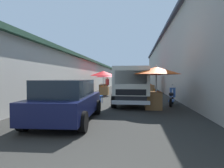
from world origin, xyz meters
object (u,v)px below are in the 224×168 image
Objects in this scene: fruit_stall_far_left at (149,76)px; vendor_by_crates at (107,84)px; fruit_stall_near_right at (103,76)px; delivery_truck at (132,87)px; fruit_stall_far_right at (105,78)px; plastic_stool at (100,97)px; parked_scooter at (172,97)px; hatchback_car at (67,100)px; fruit_stall_mid_lane at (156,77)px.

fruit_stall_far_left is 4.43m from vendor_by_crates.
delivery_truck is at bearing -157.10° from fruit_stall_near_right.
delivery_truck is at bearing 171.19° from fruit_stall_far_left.
plastic_stool is (-8.83, -1.28, -1.23)m from fruit_stall_far_right.
parked_scooter is (-5.77, -4.94, -1.27)m from fruit_stall_near_right.
fruit_stall_far_left is 9.25m from plastic_stool.
vendor_by_crates is at bearing -0.66° from fruit_stall_near_right.
hatchback_car is (-13.49, 3.65, -0.98)m from fruit_stall_far_left.
fruit_stall_mid_lane is at bearing -152.78° from fruit_stall_near_right.
vendor_by_crates is 9.33m from parked_scooter.
plastic_stool is (5.03, -0.18, -0.41)m from hatchback_car.
hatchback_car is 9.20× the size of plastic_stool.
hatchback_car is (-10.29, -0.60, -0.98)m from fruit_stall_near_right.
fruit_stall_far_right is 11.95m from fruit_stall_mid_lane.
fruit_stall_far_left is at bearing -8.81° from delivery_truck.
fruit_stall_far_left reaches higher than parked_scooter.
delivery_truck is 2.98× the size of parked_scooter.
vendor_by_crates is (2.14, -0.02, -0.78)m from fruit_stall_near_right.
parked_scooter is at bearing -30.92° from fruit_stall_mid_lane.
fruit_stall_far_right is at bearing 20.12° from vendor_by_crates.
parked_scooter is 4.20m from plastic_stool.
delivery_truck is (-9.71, 1.51, -0.68)m from fruit_stall_far_left.
delivery_truck reaches higher than hatchback_car.
delivery_truck is (1.03, 1.13, -0.52)m from fruit_stall_mid_lane.
delivery_truck is (3.78, -2.15, 0.30)m from hatchback_car.
fruit_stall_near_right is 5.49m from plastic_stool.
fruit_stall_far_right reaches higher than delivery_truck.
fruit_stall_far_right reaches higher than vendor_by_crates.
fruit_stall_far_right is 13.93m from hatchback_car.
fruit_stall_far_right is 4.97× the size of plastic_stool.
fruit_stall_mid_lane reaches higher than plastic_stool.
fruit_stall_mid_lane reaches higher than delivery_truck.
vendor_by_crates is 0.99× the size of parked_scooter.
hatchback_car is 2.45× the size of vendor_by_crates.
fruit_stall_far_left is 1.54× the size of parked_scooter.
fruit_stall_mid_lane is 1.62m from delivery_truck.
fruit_stall_far_right is 0.96× the size of fruit_stall_mid_lane.
fruit_stall_mid_lane is (-11.12, -4.38, 0.01)m from fruit_stall_far_right.
fruit_stall_far_right is 1.30× the size of parked_scooter.
fruit_stall_near_right is at bearing 8.40° from plastic_stool.
fruit_stall_near_right is at bearing 27.22° from fruit_stall_mid_lane.
fruit_stall_far_left is (3.20, -4.25, -0.00)m from fruit_stall_near_right.
vendor_by_crates is 3.76× the size of plastic_stool.
vendor_by_crates is at bearing 17.48° from delivery_truck.
fruit_stall_near_right is 5.32m from fruit_stall_far_left.
fruit_stall_far_right reaches higher than fruit_stall_mid_lane.
vendor_by_crates is at bearing 31.83° from parked_scooter.
fruit_stall_far_left is 9.09m from parked_scooter.
fruit_stall_far_right is 1.32× the size of vendor_by_crates.
vendor_by_crates reaches higher than hatchback_car.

